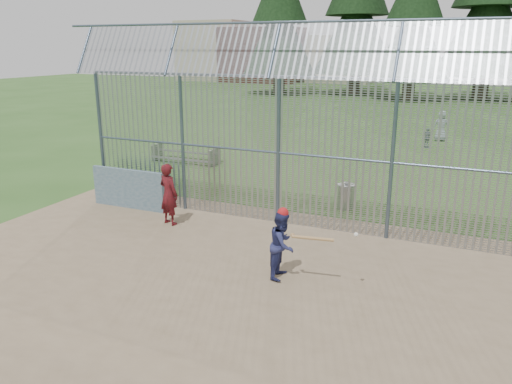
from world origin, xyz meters
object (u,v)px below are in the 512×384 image
at_px(onlooker, 169,194).
at_px(trash_can, 346,196).
at_px(dugout_wall, 128,189).
at_px(bleacher, 186,153).
at_px(batter, 282,245).

height_order(onlooker, trash_can, onlooker).
relative_size(dugout_wall, bleacher, 0.83).
height_order(dugout_wall, trash_can, dugout_wall).
bearing_deg(trash_can, onlooker, -140.65).
distance_m(batter, bleacher, 11.46).
xyz_separation_m(onlooker, bleacher, (-3.58, 6.75, -0.47)).
relative_size(dugout_wall, trash_can, 3.05).
xyz_separation_m(trash_can, bleacher, (-7.70, 3.37, 0.03)).
distance_m(dugout_wall, batter, 6.46).
xyz_separation_m(dugout_wall, bleacher, (-1.66, 6.02, -0.21)).
bearing_deg(bleacher, dugout_wall, -74.56).
relative_size(trash_can, bleacher, 0.27).
bearing_deg(dugout_wall, bleacher, 105.44).
bearing_deg(dugout_wall, trash_can, 23.72).
bearing_deg(onlooker, trash_can, -125.08).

